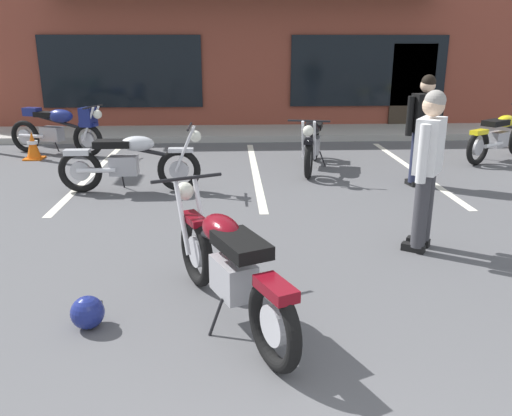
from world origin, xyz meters
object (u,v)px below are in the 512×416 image
(motorcycle_green_cafe_racer, at_px, (131,161))
(motorcycle_orange_scrambler, at_px, (60,128))
(motorcycle_blue_standard, at_px, (501,135))
(person_in_black_shirt, at_px, (424,124))
(motorcycle_black_cruiser, at_px, (312,143))
(motorcycle_foreground_classic, at_px, (228,265))
(traffic_cone, at_px, (33,146))
(person_in_shorts_foreground, at_px, (428,162))
(helmet_on_pavement, at_px, (88,312))

(motorcycle_green_cafe_racer, bearing_deg, motorcycle_orange_scrambler, 123.60)
(motorcycle_blue_standard, bearing_deg, person_in_black_shirt, -140.64)
(motorcycle_black_cruiser, xyz_separation_m, motorcycle_orange_scrambler, (-4.75, 1.47, 0.07))
(motorcycle_foreground_classic, height_order, motorcycle_green_cafe_racer, same)
(motorcycle_green_cafe_racer, xyz_separation_m, traffic_cone, (-2.27, 2.39, -0.20))
(person_in_shorts_foreground, distance_m, helmet_on_pavement, 3.55)
(person_in_black_shirt, bearing_deg, person_in_shorts_foreground, -109.29)
(motorcycle_black_cruiser, relative_size, motorcycle_blue_standard, 1.14)
(motorcycle_foreground_classic, bearing_deg, motorcycle_black_cruiser, 74.24)
(motorcycle_blue_standard, relative_size, person_in_black_shirt, 1.09)
(person_in_black_shirt, bearing_deg, motorcycle_black_cruiser, 140.80)
(motorcycle_black_cruiser, distance_m, motorcycle_green_cafe_racer, 3.18)
(motorcycle_black_cruiser, relative_size, traffic_cone, 3.92)
(motorcycle_foreground_classic, bearing_deg, helmet_on_pavement, -175.33)
(motorcycle_orange_scrambler, height_order, traffic_cone, motorcycle_orange_scrambler)
(motorcycle_foreground_classic, distance_m, motorcycle_green_cafe_racer, 4.07)
(motorcycle_foreground_classic, height_order, motorcycle_orange_scrambler, same)
(traffic_cone, bearing_deg, motorcycle_black_cruiser, -11.47)
(motorcycle_foreground_classic, height_order, person_in_shorts_foreground, person_in_shorts_foreground)
(motorcycle_black_cruiser, distance_m, traffic_cone, 5.26)
(motorcycle_green_cafe_racer, xyz_separation_m, motorcycle_orange_scrambler, (-1.87, 2.82, 0.07))
(motorcycle_green_cafe_racer, bearing_deg, traffic_cone, 133.60)
(person_in_shorts_foreground, bearing_deg, motorcycle_blue_standard, 54.85)
(helmet_on_pavement, bearing_deg, motorcycle_orange_scrambler, 108.22)
(motorcycle_black_cruiser, xyz_separation_m, helmet_on_pavement, (-2.54, -5.24, -0.33))
(person_in_black_shirt, relative_size, person_in_shorts_foreground, 1.00)
(motorcycle_blue_standard, bearing_deg, motorcycle_foreground_classic, -131.76)
(motorcycle_black_cruiser, relative_size, motorcycle_green_cafe_racer, 0.99)
(motorcycle_orange_scrambler, xyz_separation_m, traffic_cone, (-0.40, -0.43, -0.27))
(motorcycle_foreground_classic, relative_size, motorcycle_black_cruiser, 0.95)
(motorcycle_orange_scrambler, xyz_separation_m, person_in_shorts_foreground, (5.34, -5.25, 0.42))
(motorcycle_orange_scrambler, relative_size, helmet_on_pavement, 7.83)
(person_in_black_shirt, bearing_deg, motorcycle_foreground_classic, -126.75)
(motorcycle_orange_scrambler, height_order, person_in_black_shirt, person_in_black_shirt)
(person_in_shorts_foreground, bearing_deg, person_in_black_shirt, 70.71)
(motorcycle_green_cafe_racer, height_order, person_in_black_shirt, person_in_black_shirt)
(motorcycle_black_cruiser, distance_m, motorcycle_blue_standard, 3.68)
(motorcycle_blue_standard, distance_m, motorcycle_orange_scrambler, 8.44)
(motorcycle_foreground_classic, xyz_separation_m, traffic_cone, (-3.70, 6.20, -0.20))
(motorcycle_blue_standard, distance_m, helmet_on_pavement, 8.47)
(motorcycle_green_cafe_racer, bearing_deg, motorcycle_foreground_classic, -69.47)
(motorcycle_green_cafe_racer, relative_size, traffic_cone, 3.97)
(motorcycle_orange_scrambler, distance_m, helmet_on_pavement, 7.08)
(motorcycle_black_cruiser, bearing_deg, person_in_shorts_foreground, -81.14)
(motorcycle_foreground_classic, relative_size, motorcycle_green_cafe_racer, 0.94)
(motorcycle_foreground_classic, relative_size, helmet_on_pavement, 7.60)
(motorcycle_green_cafe_racer, distance_m, motorcycle_orange_scrambler, 3.38)
(person_in_shorts_foreground, relative_size, traffic_cone, 3.16)
(traffic_cone, bearing_deg, motorcycle_orange_scrambler, 46.79)
(motorcycle_green_cafe_racer, height_order, traffic_cone, motorcycle_green_cafe_racer)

